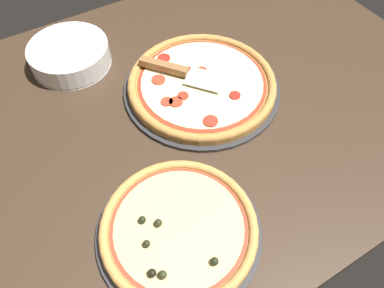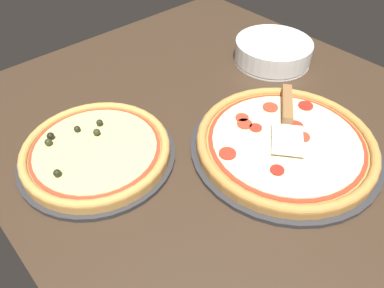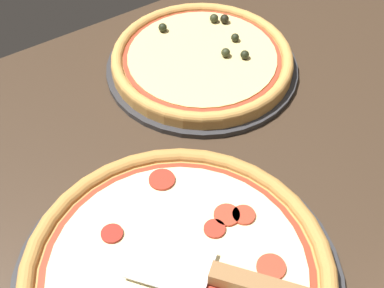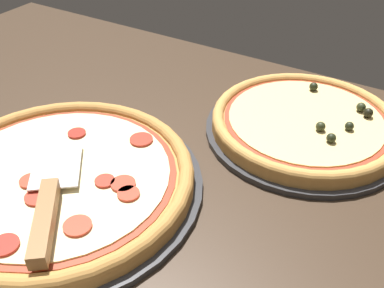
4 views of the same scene
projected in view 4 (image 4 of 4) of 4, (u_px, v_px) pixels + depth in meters
ground_plane at (99, 197)px, 67.16cm from camera, size 140.10×103.76×3.60cm
pizza_pan_front at (61, 187)px, 65.57cm from camera, size 41.61×41.61×1.00cm
pizza_front at (59, 177)px, 64.46cm from camera, size 39.11×39.11×2.73cm
pizza_pan_back at (304, 131)px, 77.12cm from camera, size 33.64×33.64×1.00cm
pizza_back at (305, 122)px, 75.97cm from camera, size 31.62×31.62×3.80cm
serving_spatula at (47, 207)px, 56.48cm from camera, size 18.02×20.93×2.00cm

